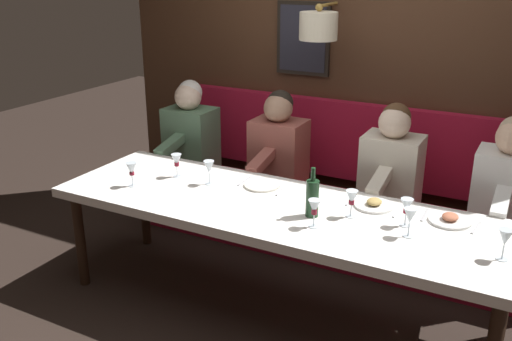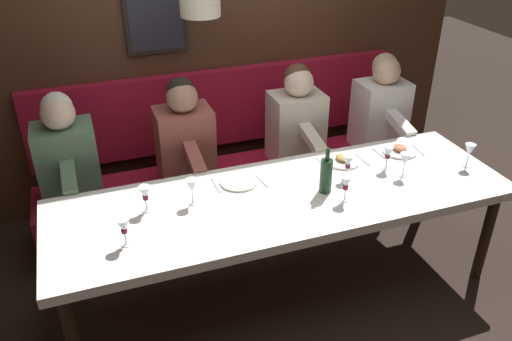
{
  "view_description": "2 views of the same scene",
  "coord_description": "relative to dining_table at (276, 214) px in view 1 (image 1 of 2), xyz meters",
  "views": [
    {
      "loc": [
        -2.86,
        -1.38,
        2.13
      ],
      "look_at": [
        0.05,
        0.17,
        0.92
      ],
      "focal_mm": 39.77,
      "sensor_mm": 36.0,
      "label": 1
    },
    {
      "loc": [
        -2.48,
        1.08,
        2.46
      ],
      "look_at": [
        0.05,
        0.17,
        0.92
      ],
      "focal_mm": 36.7,
      "sensor_mm": 36.0,
      "label": 2
    }
  ],
  "objects": [
    {
      "name": "banquette_bench",
      "position": [
        0.89,
        0.0,
        -0.46
      ],
      "size": [
        0.52,
        3.06,
        0.45
      ],
      "primitive_type": "cube",
      "color": "maroon",
      "rests_on": "ground_plane"
    },
    {
      "name": "dining_table",
      "position": [
        0.0,
        0.0,
        0.0
      ],
      "size": [
        0.9,
        2.86,
        0.74
      ],
      "color": "white",
      "rests_on": "ground_plane"
    },
    {
      "name": "wine_glass_4",
      "position": [
        0.12,
        0.82,
        0.17
      ],
      "size": [
        0.07,
        0.07,
        0.16
      ],
      "color": "silver",
      "rests_on": "dining_table"
    },
    {
      "name": "diner_nearest",
      "position": [
        0.88,
        -1.21,
        0.13
      ],
      "size": [
        0.6,
        0.4,
        0.79
      ],
      "color": "white",
      "rests_on": "banquette_bench"
    },
    {
      "name": "wine_glass_1",
      "position": [
        0.08,
        -0.77,
        0.18
      ],
      "size": [
        0.07,
        0.07,
        0.16
      ],
      "color": "silver",
      "rests_on": "dining_table"
    },
    {
      "name": "wine_glass_2",
      "position": [
        0.05,
        -0.46,
        0.17
      ],
      "size": [
        0.07,
        0.07,
        0.16
      ],
      "color": "silver",
      "rests_on": "dining_table"
    },
    {
      "name": "wine_glass_6",
      "position": [
        -0.08,
        -1.29,
        0.18
      ],
      "size": [
        0.07,
        0.07,
        0.16
      ],
      "color": "silver",
      "rests_on": "dining_table"
    },
    {
      "name": "wine_glass_0",
      "position": [
        0.1,
        0.55,
        0.18
      ],
      "size": [
        0.07,
        0.07,
        0.16
      ],
      "color": "silver",
      "rests_on": "dining_table"
    },
    {
      "name": "place_setting_0",
      "position": [
        0.23,
        0.22,
        0.07
      ],
      "size": [
        0.24,
        0.32,
        0.01
      ],
      "color": "silver",
      "rests_on": "dining_table"
    },
    {
      "name": "place_setting_1",
      "position": [
        0.25,
        -0.98,
        0.07
      ],
      "size": [
        0.24,
        0.32,
        0.05
      ],
      "color": "silver",
      "rests_on": "dining_table"
    },
    {
      "name": "ground_plane",
      "position": [
        0.0,
        0.0,
        -0.68
      ],
      "size": [
        12.0,
        12.0,
        0.0
      ],
      "primitive_type": "plane",
      "color": "black"
    },
    {
      "name": "diner_far",
      "position": [
        0.88,
        1.23,
        0.13
      ],
      "size": [
        0.6,
        0.4,
        0.79
      ],
      "color": "#567A5B",
      "rests_on": "banquette_bench"
    },
    {
      "name": "diner_middle",
      "position": [
        0.88,
        0.42,
        0.13
      ],
      "size": [
        0.6,
        0.4,
        0.79
      ],
      "color": "#934C42",
      "rests_on": "banquette_bench"
    },
    {
      "name": "back_wall_panel",
      "position": [
        1.46,
        0.01,
        0.68
      ],
      "size": [
        0.59,
        4.26,
        2.9
      ],
      "color": "#422819",
      "rests_on": "ground_plane"
    },
    {
      "name": "wine_bottle",
      "position": [
        -0.04,
        -0.25,
        0.18
      ],
      "size": [
        0.08,
        0.08,
        0.3
      ],
      "color": "#19381E",
      "rests_on": "dining_table"
    },
    {
      "name": "place_setting_2",
      "position": [
        0.26,
        -0.53,
        0.07
      ],
      "size": [
        0.24,
        0.32,
        0.05
      ],
      "color": "white",
      "rests_on": "dining_table"
    },
    {
      "name": "wine_glass_3",
      "position": [
        -0.17,
        0.98,
        0.18
      ],
      "size": [
        0.07,
        0.07,
        0.16
      ],
      "color": "silver",
      "rests_on": "dining_table"
    },
    {
      "name": "diner_near",
      "position": [
        0.88,
        -0.46,
        0.13
      ],
      "size": [
        0.6,
        0.4,
        0.79
      ],
      "color": "beige",
      "rests_on": "banquette_bench"
    },
    {
      "name": "wine_glass_7",
      "position": [
        -0.04,
        -0.81,
        0.18
      ],
      "size": [
        0.07,
        0.07,
        0.16
      ],
      "color": "silver",
      "rests_on": "dining_table"
    },
    {
      "name": "wine_glass_5",
      "position": [
        -0.17,
        -0.32,
        0.17
      ],
      "size": [
        0.07,
        0.07,
        0.16
      ],
      "color": "silver",
      "rests_on": "dining_table"
    }
  ]
}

